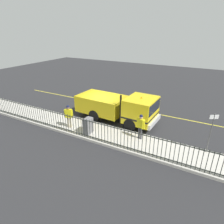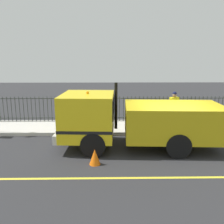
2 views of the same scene
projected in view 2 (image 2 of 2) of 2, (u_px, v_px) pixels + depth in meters
ground_plane at (172, 148)px, 10.12m from camera, size 55.57×55.57×0.00m
sidewalk_slab at (158, 127)px, 12.87m from camera, size 2.42×25.26×0.17m
lane_marking at (193, 177)px, 7.59m from camera, size 0.12×22.73×0.01m
work_truck at (129, 118)px, 9.97m from camera, size 2.79×6.86×2.64m
worker_standing at (76, 108)px, 12.02m from camera, size 0.37×0.62×1.76m
pedestrian_distant at (174, 104)px, 13.07m from camera, size 0.41×0.60×1.77m
iron_fence at (155, 108)px, 13.75m from camera, size 0.04×21.51×1.42m
utility_cabinet at (142, 113)px, 13.19m from camera, size 0.71×0.45×1.13m
traffic_cone at (95, 157)px, 8.48m from camera, size 0.40×0.40×0.57m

